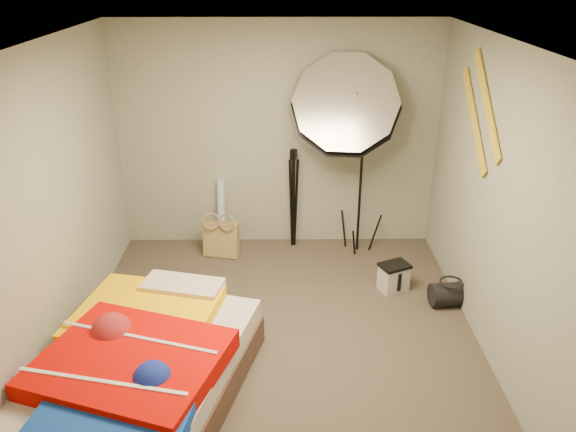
{
  "coord_description": "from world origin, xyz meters",
  "views": [
    {
      "loc": [
        0.06,
        -3.93,
        3.04
      ],
      "look_at": [
        0.1,
        0.6,
        0.95
      ],
      "focal_mm": 35.0,
      "sensor_mm": 36.0,
      "label": 1
    }
  ],
  "objects_px": {
    "camera_case": "(394,278)",
    "camera_tripod": "(293,192)",
    "tote_bag": "(221,239)",
    "duffel_bag": "(450,294)",
    "wrapping_roll": "(221,213)",
    "bed": "(139,372)",
    "photo_umbrella": "(346,108)"
  },
  "relations": [
    {
      "from": "camera_case",
      "to": "camera_tripod",
      "type": "relative_size",
      "value": 0.23
    },
    {
      "from": "camera_tripod",
      "to": "camera_case",
      "type": "bearing_deg",
      "value": -44.96
    },
    {
      "from": "tote_bag",
      "to": "camera_case",
      "type": "relative_size",
      "value": 1.47
    },
    {
      "from": "duffel_bag",
      "to": "wrapping_roll",
      "type": "bearing_deg",
      "value": 145.53
    },
    {
      "from": "wrapping_roll",
      "to": "duffel_bag",
      "type": "bearing_deg",
      "value": -29.31
    },
    {
      "from": "wrapping_roll",
      "to": "camera_tripod",
      "type": "distance_m",
      "value": 0.87
    },
    {
      "from": "bed",
      "to": "tote_bag",
      "type": "bearing_deg",
      "value": 80.73
    },
    {
      "from": "wrapping_roll",
      "to": "duffel_bag",
      "type": "height_order",
      "value": "wrapping_roll"
    },
    {
      "from": "bed",
      "to": "photo_umbrella",
      "type": "relative_size",
      "value": 0.99
    },
    {
      "from": "camera_tripod",
      "to": "photo_umbrella",
      "type": "bearing_deg",
      "value": -23.55
    },
    {
      "from": "wrapping_roll",
      "to": "duffel_bag",
      "type": "relative_size",
      "value": 2.07
    },
    {
      "from": "camera_case",
      "to": "photo_umbrella",
      "type": "relative_size",
      "value": 0.11
    },
    {
      "from": "tote_bag",
      "to": "duffel_bag",
      "type": "height_order",
      "value": "tote_bag"
    },
    {
      "from": "camera_case",
      "to": "bed",
      "type": "distance_m",
      "value": 2.67
    },
    {
      "from": "duffel_bag",
      "to": "camera_tripod",
      "type": "height_order",
      "value": "camera_tripod"
    },
    {
      "from": "tote_bag",
      "to": "duffel_bag",
      "type": "xyz_separation_m",
      "value": [
        2.28,
        -1.02,
        -0.08
      ]
    },
    {
      "from": "wrapping_roll",
      "to": "camera_tripod",
      "type": "relative_size",
      "value": 0.67
    },
    {
      "from": "bed",
      "to": "camera_tripod",
      "type": "height_order",
      "value": "camera_tripod"
    },
    {
      "from": "tote_bag",
      "to": "bed",
      "type": "relative_size",
      "value": 0.17
    },
    {
      "from": "camera_tripod",
      "to": "bed",
      "type": "bearing_deg",
      "value": -114.87
    },
    {
      "from": "photo_umbrella",
      "to": "camera_tripod",
      "type": "height_order",
      "value": "photo_umbrella"
    },
    {
      "from": "tote_bag",
      "to": "bed",
      "type": "distance_m",
      "value": 2.33
    },
    {
      "from": "wrapping_roll",
      "to": "camera_case",
      "type": "xyz_separation_m",
      "value": [
        1.81,
        -1.02,
        -0.26
      ]
    },
    {
      "from": "duffel_bag",
      "to": "bed",
      "type": "height_order",
      "value": "bed"
    },
    {
      "from": "wrapping_roll",
      "to": "bed",
      "type": "height_order",
      "value": "wrapping_roll"
    },
    {
      "from": "bed",
      "to": "camera_tripod",
      "type": "distance_m",
      "value": 2.83
    },
    {
      "from": "wrapping_roll",
      "to": "duffel_bag",
      "type": "xyz_separation_m",
      "value": [
        2.3,
        -1.29,
        -0.27
      ]
    },
    {
      "from": "photo_umbrella",
      "to": "camera_case",
      "type": "bearing_deg",
      "value": -58.42
    },
    {
      "from": "photo_umbrella",
      "to": "camera_tripod",
      "type": "xyz_separation_m",
      "value": [
        -0.52,
        0.23,
        -1.01
      ]
    },
    {
      "from": "camera_case",
      "to": "duffel_bag",
      "type": "height_order",
      "value": "camera_case"
    },
    {
      "from": "wrapping_roll",
      "to": "photo_umbrella",
      "type": "height_order",
      "value": "photo_umbrella"
    },
    {
      "from": "camera_case",
      "to": "bed",
      "type": "bearing_deg",
      "value": -168.67
    }
  ]
}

